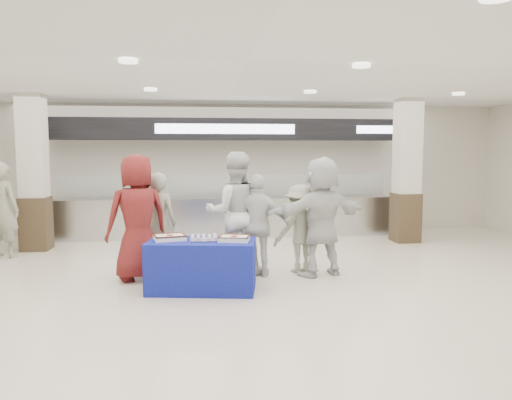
{
  "coord_description": "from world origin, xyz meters",
  "views": [
    {
      "loc": [
        -0.66,
        -6.5,
        2.07
      ],
      "look_at": [
        0.29,
        1.6,
        1.25
      ],
      "focal_mm": 35.0,
      "sensor_mm": 36.0,
      "label": 1
    }
  ],
  "objects": [
    {
      "name": "ground",
      "position": [
        0.0,
        0.0,
        0.0
      ],
      "size": [
        14.0,
        14.0,
        0.0
      ],
      "primitive_type": "plane",
      "color": "beige",
      "rests_on": "ground"
    },
    {
      "name": "serving_line",
      "position": [
        0.0,
        5.4,
        1.16
      ],
      "size": [
        8.7,
        0.85,
        2.8
      ],
      "color": "silver",
      "rests_on": "ground"
    },
    {
      "name": "column_left",
      "position": [
        -4.0,
        4.2,
        1.53
      ],
      "size": [
        0.55,
        0.55,
        3.2
      ],
      "color": "#352718",
      "rests_on": "ground"
    },
    {
      "name": "column_right",
      "position": [
        4.0,
        4.2,
        1.53
      ],
      "size": [
        0.55,
        0.55,
        3.2
      ],
      "color": "#352718",
      "rests_on": "ground"
    },
    {
      "name": "display_table",
      "position": [
        -0.61,
        0.73,
        0.38
      ],
      "size": [
        1.66,
        1.02,
        0.75
      ],
      "primitive_type": "cube",
      "rotation": [
        0.0,
        0.0,
        -0.16
      ],
      "color": "navy",
      "rests_on": "ground"
    },
    {
      "name": "sheet_cake_left",
      "position": [
        -1.08,
        0.83,
        0.8
      ],
      "size": [
        0.51,
        0.43,
        0.09
      ],
      "color": "white",
      "rests_on": "display_table"
    },
    {
      "name": "sheet_cake_right",
      "position": [
        -0.14,
        0.64,
        0.8
      ],
      "size": [
        0.49,
        0.42,
        0.09
      ],
      "color": "white",
      "rests_on": "display_table"
    },
    {
      "name": "cupcake_tray",
      "position": [
        -0.58,
        0.76,
        0.78
      ],
      "size": [
        0.41,
        0.31,
        0.07
      ],
      "color": "#BABAC0",
      "rests_on": "display_table"
    },
    {
      "name": "civilian_maroon",
      "position": [
        -1.62,
        1.5,
        1.01
      ],
      "size": [
        1.16,
        0.98,
        2.01
      ],
      "primitive_type": "imported",
      "rotation": [
        0.0,
        0.0,
        3.55
      ],
      "color": "maroon",
      "rests_on": "ground"
    },
    {
      "name": "soldier_a",
      "position": [
        -1.31,
        1.91,
        0.85
      ],
      "size": [
        0.72,
        0.6,
        1.7
      ],
      "primitive_type": "imported",
      "rotation": [
        0.0,
        0.0,
        2.78
      ],
      "color": "gray",
      "rests_on": "ground"
    },
    {
      "name": "chef_tall",
      "position": [
        -0.04,
        1.71,
        1.02
      ],
      "size": [
        1.0,
        0.78,
        2.04
      ],
      "primitive_type": "imported",
      "rotation": [
        0.0,
        0.0,
        3.15
      ],
      "color": "silver",
      "rests_on": "ground"
    },
    {
      "name": "chef_short",
      "position": [
        0.32,
        1.49,
        0.84
      ],
      "size": [
        1.04,
        0.59,
        1.68
      ],
      "primitive_type": "imported",
      "rotation": [
        0.0,
        0.0,
        2.95
      ],
      "color": "silver",
      "rests_on": "ground"
    },
    {
      "name": "soldier_b",
      "position": [
        1.06,
        1.7,
        0.74
      ],
      "size": [
        1.09,
        0.84,
        1.49
      ],
      "primitive_type": "imported",
      "rotation": [
        0.0,
        0.0,
        3.48
      ],
      "color": "gray",
      "rests_on": "ground"
    },
    {
      "name": "civilian_white",
      "position": [
        1.35,
        1.44,
        0.98
      ],
      "size": [
        1.91,
        1.13,
        1.97
      ],
      "primitive_type": "imported",
      "rotation": [
        0.0,
        0.0,
        3.47
      ],
      "color": "silver",
      "rests_on": "ground"
    },
    {
      "name": "soldier_bg",
      "position": [
        -4.38,
        3.5,
        0.92
      ],
      "size": [
        0.79,
        0.65,
        1.85
      ],
      "primitive_type": "imported",
      "rotation": [
        0.0,
        0.0,
        2.78
      ],
      "color": "gray",
      "rests_on": "ground"
    }
  ]
}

